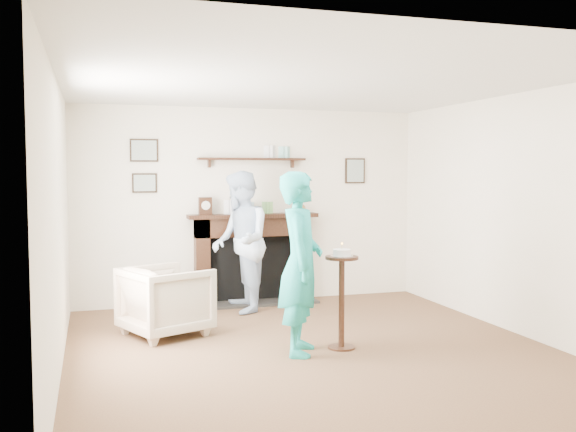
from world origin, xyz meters
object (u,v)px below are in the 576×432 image
object	(u,v)px
woman	(300,353)
pedestal_table	(342,284)
man	(241,312)
armchair	(166,335)

from	to	relation	value
woman	pedestal_table	xyz separation A→B (m)	(0.43, 0.04, 0.63)
man	pedestal_table	bearing A→B (deg)	20.03
man	woman	xyz separation A→B (m)	(0.14, -1.89, 0.00)
armchair	woman	world-z (taller)	woman
armchair	woman	size ratio (longest dim) A/B	0.47
armchair	man	bearing A→B (deg)	-72.36
armchair	pedestal_table	xyz separation A→B (m)	(1.55, -1.00, 0.63)
man	woman	bearing A→B (deg)	7.31
armchair	woman	distance (m)	1.53
woman	pedestal_table	size ratio (longest dim) A/B	1.66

